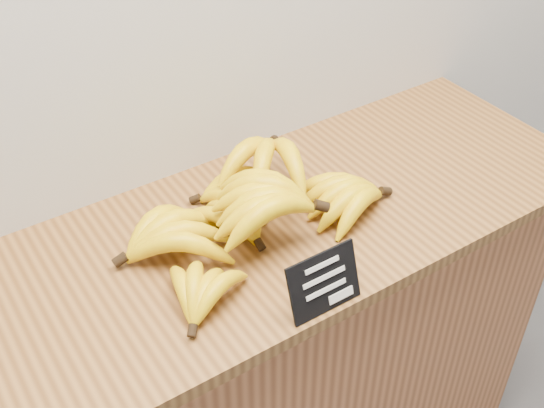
{
  "coord_description": "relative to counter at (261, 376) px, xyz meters",
  "views": [
    {
      "loc": [
        -0.52,
        1.87,
        1.81
      ],
      "look_at": [
        0.02,
        2.7,
        1.02
      ],
      "focal_mm": 45.0,
      "sensor_mm": 36.0,
      "label": 1
    }
  ],
  "objects": [
    {
      "name": "banana_pile",
      "position": [
        -0.02,
        -0.0,
        0.53
      ],
      "size": [
        0.57,
        0.4,
        0.13
      ],
      "color": "yellow",
      "rests_on": "counter_top"
    },
    {
      "name": "counter",
      "position": [
        0.0,
        0.0,
        0.0
      ],
      "size": [
        1.34,
        0.5,
        0.9
      ],
      "primitive_type": "cube",
      "color": "#A05E33",
      "rests_on": "ground"
    },
    {
      "name": "chalkboard_sign",
      "position": [
        -0.02,
        -0.24,
        0.53
      ],
      "size": [
        0.14,
        0.04,
        0.11
      ],
      "primitive_type": "cube",
      "rotation": [
        -0.32,
        0.0,
        0.0
      ],
      "color": "black",
      "rests_on": "counter_top"
    },
    {
      "name": "counter_top",
      "position": [
        0.0,
        0.0,
        0.47
      ],
      "size": [
        1.5,
        0.54,
        0.03
      ],
      "primitive_type": "cube",
      "color": "brown",
      "rests_on": "counter"
    }
  ]
}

